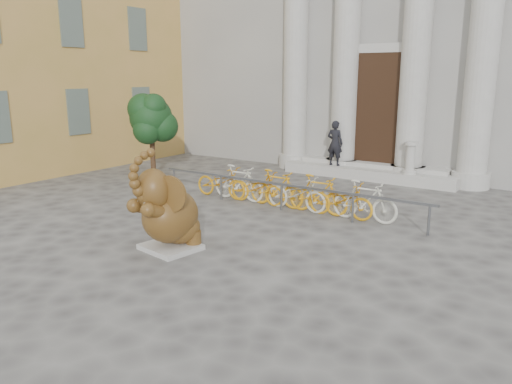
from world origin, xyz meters
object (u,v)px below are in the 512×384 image
Objects in this scene: elephant_statue at (168,214)px; tree at (151,119)px; pedestrian at (335,143)px; bike_rack at (286,190)px.

tree is (-5.74, 5.25, 1.24)m from elephant_statue.
elephant_statue is 1.34× the size of pedestrian.
elephant_statue is 4.17m from bike_rack.
bike_rack is 5.08× the size of pedestrian.
bike_rack is 2.79× the size of tree.
pedestrian is (-0.57, 8.95, 0.38)m from elephant_statue.
pedestrian is at bearing 100.18° from bike_rack.
pedestrian is (5.17, 3.70, -0.86)m from tree.
bike_rack is 6.31m from tree.
elephant_statue is at bearing 93.62° from pedestrian.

